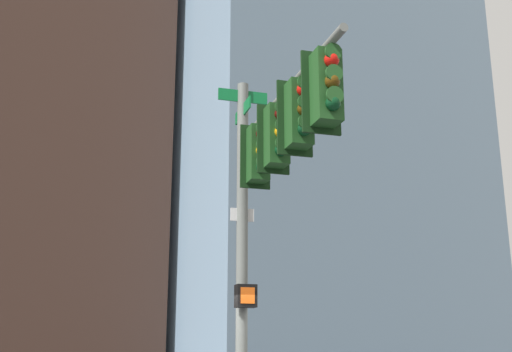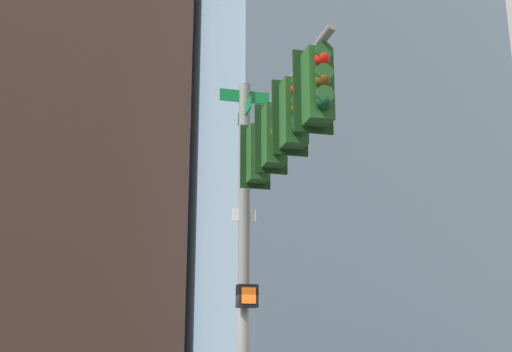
% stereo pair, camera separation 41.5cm
% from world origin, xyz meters
% --- Properties ---
extents(signal_pole_assembly, '(2.15, 4.98, 6.62)m').
position_xyz_m(signal_pole_assembly, '(0.51, 1.72, 4.43)').
color(signal_pole_assembly, slate).
rests_on(signal_pole_assembly, ground_plane).
extents(building_brick_midblock, '(17.07, 15.50, 32.08)m').
position_xyz_m(building_brick_midblock, '(-22.00, -45.10, 16.04)').
color(building_brick_midblock, brown).
rests_on(building_brick_midblock, ground_plane).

